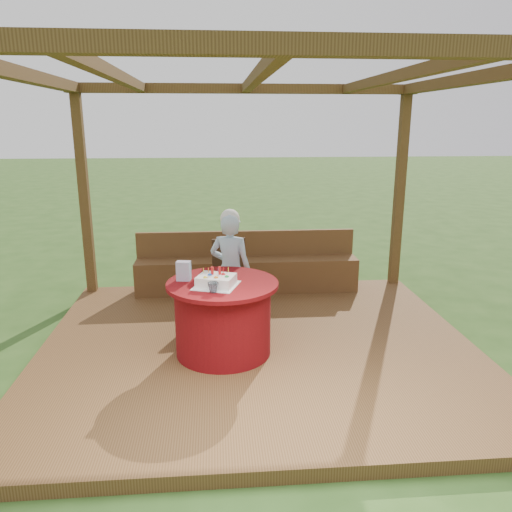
{
  "coord_description": "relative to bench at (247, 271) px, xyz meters",
  "views": [
    {
      "loc": [
        -0.42,
        -4.82,
        2.37
      ],
      "look_at": [
        0.0,
        0.25,
        1.0
      ],
      "focal_mm": 35.0,
      "sensor_mm": 36.0,
      "label": 1
    }
  ],
  "objects": [
    {
      "name": "table",
      "position": [
        -0.37,
        -1.91,
        0.11
      ],
      "size": [
        1.09,
        1.09,
        0.74
      ],
      "color": "maroon",
      "rests_on": "deck"
    },
    {
      "name": "bench",
      "position": [
        0.0,
        0.0,
        0.0
      ],
      "size": [
        3.0,
        0.42,
        0.8
      ],
      "color": "brown",
      "rests_on": "deck"
    },
    {
      "name": "deck",
      "position": [
        0.0,
        -1.72,
        -0.32
      ],
      "size": [
        4.5,
        4.0,
        0.12
      ],
      "primitive_type": "cube",
      "color": "brown",
      "rests_on": "ground"
    },
    {
      "name": "ground",
      "position": [
        0.0,
        -1.72,
        -0.38
      ],
      "size": [
        60.0,
        60.0,
        0.0
      ],
      "primitive_type": "plane",
      "color": "#294C19",
      "rests_on": "ground"
    },
    {
      "name": "elderly_woman",
      "position": [
        -0.26,
        -1.19,
        0.41
      ],
      "size": [
        0.55,
        0.45,
        1.34
      ],
      "color": "#8CB6D0",
      "rests_on": "deck"
    },
    {
      "name": "birthday_cake",
      "position": [
        -0.43,
        -2.02,
        0.53
      ],
      "size": [
        0.49,
        0.49,
        0.18
      ],
      "color": "white",
      "rests_on": "table"
    },
    {
      "name": "pergola",
      "position": [
        0.0,
        -1.72,
        2.02
      ],
      "size": [
        4.5,
        4.0,
        2.72
      ],
      "color": "brown",
      "rests_on": "deck"
    },
    {
      "name": "gift_bag",
      "position": [
        -0.74,
        -1.82,
        0.57
      ],
      "size": [
        0.15,
        0.11,
        0.19
      ],
      "primitive_type": "cube",
      "rotation": [
        0.0,
        0.0,
        -0.18
      ],
      "color": "#D288B6",
      "rests_on": "table"
    },
    {
      "name": "drinking_glass",
      "position": [
        -0.45,
        -2.2,
        0.53
      ],
      "size": [
        0.12,
        0.12,
        0.09
      ],
      "primitive_type": "imported",
      "rotation": [
        0.0,
        0.0,
        0.25
      ],
      "color": "white",
      "rests_on": "table"
    },
    {
      "name": "chair",
      "position": [
        -0.25,
        -0.66,
        0.21
      ],
      "size": [
        0.47,
        0.47,
        0.86
      ],
      "color": "#331F10",
      "rests_on": "deck"
    }
  ]
}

